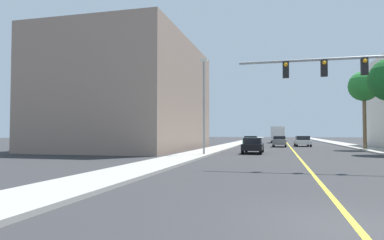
# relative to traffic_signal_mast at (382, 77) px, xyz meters

# --- Properties ---
(ground) EXTENTS (192.00, 192.00, 0.00)m
(ground) POSITION_rel_traffic_signal_mast_xyz_m (-3.42, 31.12, -4.57)
(ground) COLOR #2D2D30
(sidewalk_left) EXTENTS (2.74, 168.00, 0.15)m
(sidewalk_left) POSITION_rel_traffic_signal_mast_xyz_m (-11.56, 31.12, -4.49)
(sidewalk_left) COLOR #9E9B93
(sidewalk_left) RESTS_ON ground
(sidewalk_right) EXTENTS (2.74, 168.00, 0.15)m
(sidewalk_right) POSITION_rel_traffic_signal_mast_xyz_m (4.73, 31.12, -4.49)
(sidewalk_right) COLOR #9E9B93
(sidewalk_right) RESTS_ON ground
(lane_marking_center) EXTENTS (0.16, 144.00, 0.01)m
(lane_marking_center) POSITION_rel_traffic_signal_mast_xyz_m (-3.42, 31.12, -4.56)
(lane_marking_center) COLOR yellow
(lane_marking_center) RESTS_ON ground
(building_left_near) EXTENTS (13.74, 20.74, 11.83)m
(building_left_near) POSITION_rel_traffic_signal_mast_xyz_m (-20.94, 17.25, 1.35)
(building_left_near) COLOR gray
(building_left_near) RESTS_ON ground
(traffic_signal_mast) EXTENTS (10.75, 0.36, 5.84)m
(traffic_signal_mast) POSITION_rel_traffic_signal_mast_xyz_m (0.00, 0.00, 0.00)
(traffic_signal_mast) COLOR gray
(traffic_signal_mast) RESTS_ON sidewalk_right
(street_lamp) EXTENTS (0.56, 0.28, 7.65)m
(street_lamp) POSITION_rel_traffic_signal_mast_xyz_m (-10.69, 8.54, -0.17)
(street_lamp) COLOR gray
(street_lamp) RESTS_ON sidewalk_left
(palm_far) EXTENTS (3.23, 3.23, 8.35)m
(palm_far) POSITION_rel_traffic_signal_mast_xyz_m (4.08, 21.67, 2.22)
(palm_far) COLOR brown
(palm_far) RESTS_ON sidewalk_right
(car_green) EXTENTS (2.05, 4.08, 1.37)m
(car_green) POSITION_rel_traffic_signal_mast_xyz_m (-8.74, 31.63, -3.84)
(car_green) COLOR #196638
(car_green) RESTS_ON ground
(car_black) EXTENTS (1.75, 4.50, 1.40)m
(car_black) POSITION_rel_traffic_signal_mast_xyz_m (-7.12, 12.88, -3.84)
(car_black) COLOR black
(car_black) RESTS_ON ground
(car_gray) EXTENTS (1.79, 4.07, 1.41)m
(car_gray) POSITION_rel_traffic_signal_mast_xyz_m (-4.75, 27.80, -3.83)
(car_gray) COLOR slate
(car_gray) RESTS_ON ground
(car_white) EXTENTS (2.11, 4.08, 1.42)m
(car_white) POSITION_rel_traffic_signal_mast_xyz_m (-1.74, 29.93, -3.84)
(car_white) COLOR white
(car_white) RESTS_ON ground
(delivery_truck) EXTENTS (2.61, 7.34, 2.93)m
(delivery_truck) POSITION_rel_traffic_signal_mast_xyz_m (-4.90, 46.21, -2.99)
(delivery_truck) COLOR #194799
(delivery_truck) RESTS_ON ground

